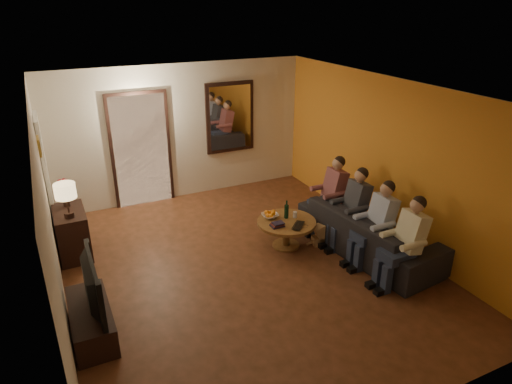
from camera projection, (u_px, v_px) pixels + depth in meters
name	position (u px, v px, depth m)	size (l,w,h in m)	color
floor	(247.00, 267.00, 6.78)	(5.00, 6.00, 0.01)	#472813
ceiling	(245.00, 92.00, 5.75)	(5.00, 6.00, 0.01)	white
back_wall	(181.00, 133.00, 8.75)	(5.00, 0.02, 2.60)	beige
front_wall	(395.00, 312.00, 3.78)	(5.00, 0.02, 2.60)	beige
left_wall	(49.00, 223.00, 5.27)	(0.02, 6.00, 2.60)	beige
right_wall	(389.00, 161.00, 7.26)	(0.02, 6.00, 2.60)	beige
orange_accent	(388.00, 161.00, 7.25)	(0.01, 6.00, 2.60)	orange
kitchen_doorway	(141.00, 151.00, 8.52)	(1.00, 0.06, 2.10)	#FFE0A5
door_trim	(141.00, 151.00, 8.51)	(1.12, 0.04, 2.22)	black
fridge_glimpse	(155.00, 157.00, 8.68)	(0.45, 0.03, 1.70)	silver
mirror_frame	(230.00, 117.00, 9.04)	(1.00, 0.05, 1.40)	black
mirror_glass	(231.00, 118.00, 9.01)	(0.86, 0.02, 1.26)	white
white_door	(47.00, 179.00, 7.31)	(0.06, 0.85, 2.04)	white
framed_art	(39.00, 146.00, 6.15)	(0.03, 0.28, 0.24)	#B28C33
art_canvas	(40.00, 146.00, 6.15)	(0.01, 0.22, 0.18)	brown
dresser	(72.00, 233.00, 6.99)	(0.45, 0.83, 0.74)	black
table_lamp	(67.00, 200.00, 6.56)	(0.30, 0.30, 0.54)	beige
flower_vase	(65.00, 193.00, 6.94)	(0.14, 0.14, 0.44)	#AC1222
tv_stand	(91.00, 321.00, 5.38)	(0.45, 1.12, 0.37)	black
tv	(85.00, 285.00, 5.19)	(0.14, 1.08, 0.62)	black
sofa	(368.00, 232.00, 7.07)	(0.94, 2.40, 0.70)	black
person_a	(406.00, 245.00, 6.19)	(0.60, 0.40, 1.20)	tan
person_b	(377.00, 227.00, 6.69)	(0.60, 0.40, 1.20)	tan
person_c	(353.00, 211.00, 7.18)	(0.60, 0.40, 1.20)	tan
person_d	(331.00, 197.00, 7.68)	(0.60, 0.40, 1.20)	tan
dog	(328.00, 228.00, 7.34)	(0.56, 0.24, 0.56)	#A8764D
coffee_table	(286.00, 233.00, 7.28)	(0.93, 0.93, 0.45)	brown
bowl	(270.00, 216.00, 7.29)	(0.26, 0.26, 0.06)	white
oranges	(270.00, 212.00, 7.26)	(0.20, 0.20, 0.08)	orange
wine_bottle	(287.00, 209.00, 7.23)	(0.07, 0.07, 0.31)	black
wine_glass	(295.00, 215.00, 7.28)	(0.06, 0.06, 0.10)	silver
book_stack	(277.00, 224.00, 7.00)	(0.20, 0.15, 0.07)	black
laptop	(301.00, 226.00, 6.99)	(0.33, 0.21, 0.03)	black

